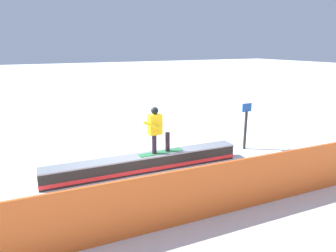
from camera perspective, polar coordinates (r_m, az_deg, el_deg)
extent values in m
plane|color=white|center=(9.39, -4.25, -8.36)|extent=(120.00, 120.00, 0.00)
cube|color=black|center=(9.30, -4.27, -7.04)|extent=(6.08, 0.82, 0.47)
cube|color=red|center=(9.34, -4.26, -7.70)|extent=(6.09, 0.83, 0.11)
cube|color=gray|center=(9.21, -4.30, -5.57)|extent=(6.08, 0.88, 0.04)
cube|color=#2C7F46|center=(9.37, -1.32, -4.98)|extent=(1.44, 0.28, 0.01)
cylinder|color=black|center=(9.18, -2.60, -3.40)|extent=(0.14, 0.14, 0.60)
cylinder|color=black|center=(9.36, -0.08, -3.00)|extent=(0.14, 0.14, 0.60)
cube|color=yellow|center=(9.01, -2.49, 0.30)|extent=(0.40, 0.25, 0.62)
sphere|color=black|center=(8.92, -2.52, 2.90)|extent=(0.22, 0.22, 0.22)
cylinder|color=yellow|center=(8.79, -3.10, 0.11)|extent=(0.53, 0.10, 0.33)
cylinder|color=yellow|center=(9.19, -2.36, 0.79)|extent=(0.27, 0.09, 0.55)
cube|color=orange|center=(6.69, 5.95, -12.57)|extent=(12.92, 0.76, 1.26)
cylinder|color=#262628|center=(11.39, 14.35, -0.82)|extent=(0.10, 0.10, 1.41)
cube|color=blue|center=(11.20, 14.63, 3.39)|extent=(0.40, 0.04, 0.30)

